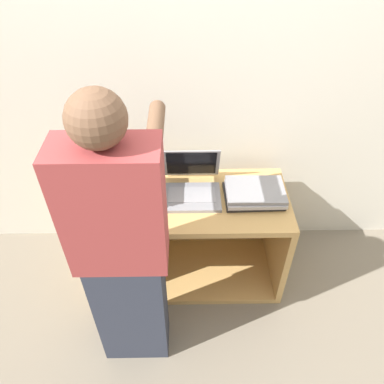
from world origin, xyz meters
TOP-DOWN VIEW (x-y plane):
  - ground_plane at (0.00, 0.00)m, footprint 12.00×12.00m
  - wall_back at (0.00, 0.63)m, footprint 8.00×0.05m
  - cart at (0.00, 0.33)m, footprint 1.09×0.53m
  - laptop_open at (0.00, 0.32)m, footprint 0.32×0.31m
  - laptop_stack_left at (-0.35, 0.27)m, footprint 0.34×0.25m
  - laptop_stack_right at (0.35, 0.27)m, footprint 0.33×0.25m
  - person at (-0.31, -0.22)m, footprint 0.40×0.52m

SIDE VIEW (x-z plane):
  - ground_plane at x=0.00m, z-range 0.00..0.00m
  - cart at x=0.00m, z-range 0.00..0.65m
  - laptop_stack_right at x=0.35m, z-range 0.65..0.72m
  - laptop_open at x=0.00m, z-range 0.58..0.82m
  - laptop_stack_left at x=-0.35m, z-range 0.65..0.81m
  - person at x=-0.31m, z-range 0.00..1.56m
  - wall_back at x=0.00m, z-range 0.00..2.40m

